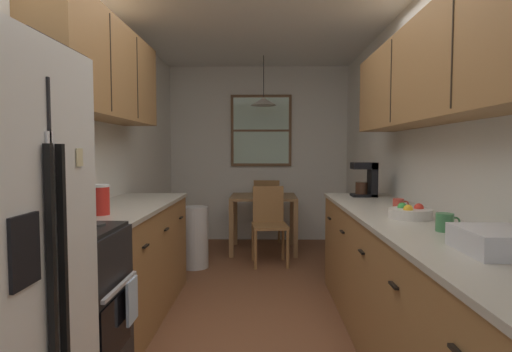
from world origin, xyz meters
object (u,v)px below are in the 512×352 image
Objects in this scene: dish_rack at (497,241)px; table_serving_bowl at (269,194)px; microwave_over_range at (25,75)px; coffee_maker at (367,179)px; storage_canister at (100,200)px; fruit_bowl at (410,212)px; dining_chair_near at (269,221)px; trash_bin at (195,237)px; mug_by_coffeemaker at (399,205)px; stove_range at (55,316)px; mug_spare at (445,222)px; dining_table at (263,205)px; dining_chair_far at (267,207)px.

dish_rack is 1.83× the size of table_serving_bowl.
microwave_over_range is 1.92× the size of coffee_maker.
storage_canister reaches higher than fruit_bowl.
dining_chair_near is 0.60m from table_serving_bowl.
mug_by_coffeemaker reaches higher than trash_bin.
mug_by_coffeemaker is (2.03, 0.84, 0.47)m from stove_range.
microwave_over_range is 3.25× the size of table_serving_bowl.
dish_rack reaches higher than mug_by_coffeemaker.
dish_rack is (0.02, -1.21, 0.01)m from mug_by_coffeemaker.
dining_chair_near is at bearing 131.77° from coffee_maker.
microwave_over_range is 2.30× the size of fruit_bowl.
microwave_over_range is 2.31m from fruit_bowl.
stove_range is at bearing -96.54° from trash_bin.
dining_chair_near is 2.45m from fruit_bowl.
microwave_over_range reaches higher than fruit_bowl.
microwave_over_range reaches higher than mug_spare.
fruit_bowl is 2.92m from table_serving_bowl.
dining_chair_near is 2.65× the size of dish_rack.
coffee_maker is (2.04, 1.14, 0.06)m from storage_canister.
dining_table is 3.43m from mug_spare.
dish_rack is at bearing -77.91° from dining_chair_far.
dish_rack is at bearing -75.36° from dining_table.
mug_spare is 0.37× the size of dish_rack.
dining_table is 2.97m from storage_canister.
microwave_over_range is at bearing -99.03° from trash_bin.
storage_canister reaches higher than table_serving_bowl.
stove_range is 3.24× the size of dish_rack.
fruit_bowl reaches higher than dining_table.
table_serving_bowl is (1.15, 2.68, -0.24)m from storage_canister.
dish_rack is at bearing -10.05° from stove_range.
stove_range is 0.82m from storage_canister.
microwave_over_range reaches higher than mug_by_coffeemaker.
dish_rack is at bearing -25.88° from storage_canister.
dining_chair_far is 4.83× the size of table_serving_bowl.
microwave_over_range reaches higher than table_serving_bowl.
dish_rack reaches higher than trash_bin.
stove_range is at bearing -112.29° from dining_chair_near.
dining_table is at bearing -94.61° from dining_chair_far.
dish_rack is (0.98, -3.74, 0.34)m from dining_table.
mug_by_coffeemaker is at bearing -90.33° from coffee_maker.
storage_canister is 2.28m from dish_rack.
stove_range is 3.00m from dining_chair_near.
dish_rack is at bearing -88.15° from mug_spare.
trash_bin is at bearing 81.19° from storage_canister.
dining_table is 3.23× the size of fruit_bowl.
storage_canister is at bearing -98.81° from trash_bin.
mug_by_coffeemaker is 2.63m from table_serving_bowl.
coffee_maker reaches higher than dish_rack.
stove_range is 1.22× the size of dining_chair_far.
stove_range is 3.52m from table_serving_bowl.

